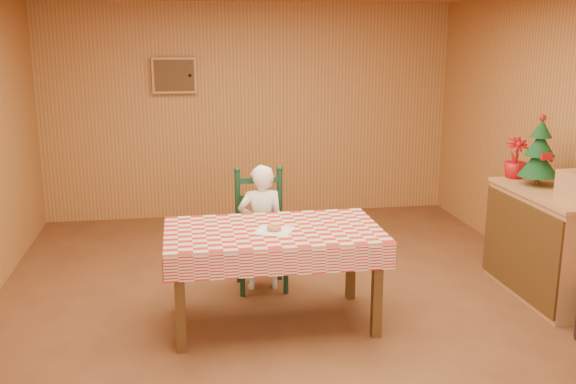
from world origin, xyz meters
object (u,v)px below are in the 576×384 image
object	(u,v)px
shelf_unit	(546,244)
christmas_tree	(539,153)
dining_table	(273,239)
ladder_chair	(261,232)
seated_child	(261,227)

from	to	relation	value
shelf_unit	christmas_tree	size ratio (longest dim) A/B	2.00
dining_table	christmas_tree	world-z (taller)	christmas_tree
dining_table	ladder_chair	distance (m)	0.81
seated_child	shelf_unit	xyz separation A→B (m)	(2.38, -0.58, -0.10)
seated_child	christmas_tree	xyz separation A→B (m)	(2.39, -0.33, 0.65)
dining_table	seated_child	size ratio (longest dim) A/B	1.47
ladder_chair	shelf_unit	size ratio (longest dim) A/B	0.87
seated_child	christmas_tree	distance (m)	2.50
seated_child	christmas_tree	bearing A→B (deg)	172.09
dining_table	ladder_chair	size ratio (longest dim) A/B	1.53
dining_table	seated_child	world-z (taller)	seated_child
ladder_chair	christmas_tree	world-z (taller)	christmas_tree
seated_child	christmas_tree	world-z (taller)	christmas_tree
shelf_unit	ladder_chair	bearing A→B (deg)	164.99
dining_table	seated_child	distance (m)	0.74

